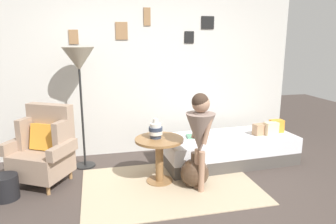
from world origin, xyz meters
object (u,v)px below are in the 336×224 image
daybed (228,149)px  side_table (159,151)px  book_on_daybed (195,136)px  armchair (44,149)px  magazine_basket (6,187)px  demijohn_near (195,172)px  floor_lamp (79,63)px  person_child (200,129)px  vase_striped (156,130)px

daybed → side_table: (-1.11, -0.41, 0.21)m
daybed → book_on_daybed: (-0.50, 0.06, 0.22)m
armchair → magazine_basket: 0.61m
daybed → demijohn_near: size_ratio=4.46×
daybed → side_table: bearing=-159.8°
daybed → book_on_daybed: bearing=173.3°
floor_lamp → magazine_basket: (-0.85, -0.76, -1.31)m
book_on_daybed → person_child: bearing=-104.0°
vase_striped → book_on_daybed: vase_striped is taller
side_table → vase_striped: 0.26m
floor_lamp → demijohn_near: (1.32, -0.95, -1.27)m
person_child → vase_striped: bearing=140.7°
person_child → magazine_basket: 2.29m
armchair → demijohn_near: bearing=-17.4°
vase_striped → armchair: bearing=167.1°
person_child → side_table: bearing=140.8°
floor_lamp → book_on_daybed: floor_lamp is taller
side_table → book_on_daybed: bearing=37.5°
person_child → book_on_daybed: bearing=76.0°
floor_lamp → demijohn_near: size_ratio=3.82×
book_on_daybed → vase_striped: bearing=-146.1°
side_table → demijohn_near: side_table is taller
side_table → floor_lamp: 1.57m
side_table → person_child: bearing=-39.2°
person_child → armchair: bearing=159.4°
vase_striped → magazine_basket: 1.81m
floor_lamp → vase_striped: bearing=-38.3°
magazine_basket → vase_striped: bearing=2.0°
daybed → magazine_basket: daybed is taller
armchair → side_table: size_ratio=1.61×
side_table → demijohn_near: (0.39, -0.22, -0.23)m
armchair → book_on_daybed: (2.00, 0.13, -0.02)m
daybed → person_child: (-0.70, -0.74, 0.56)m
vase_striped → demijohn_near: (0.43, -0.25, -0.49)m
vase_striped → floor_lamp: (-0.89, 0.70, 0.78)m
floor_lamp → book_on_daybed: (1.53, -0.27, -1.04)m
person_child → floor_lamp: bearing=141.3°
armchair → book_on_daybed: 2.00m
daybed → magazine_basket: size_ratio=6.93×
side_table → magazine_basket: bearing=-179.1°
armchair → side_table: armchair is taller
vase_striped → magazine_basket: (-1.73, -0.06, -0.53)m
armchair → daybed: bearing=1.6°
demijohn_near → side_table: bearing=151.1°
daybed → vase_striped: bearing=-161.9°
demijohn_near → magazine_basket: size_ratio=1.55×
magazine_basket → book_on_daybed: bearing=11.7°
daybed → vase_striped: (-1.15, -0.38, 0.47)m
person_child → magazine_basket: size_ratio=4.20×
daybed → book_on_daybed: 0.55m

